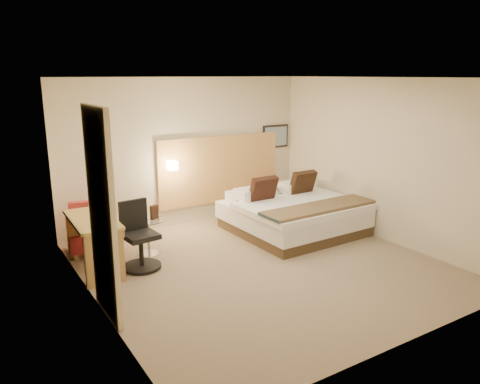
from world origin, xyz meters
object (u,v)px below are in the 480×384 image
bed (292,214)px  desk_chair (139,241)px  side_table (149,235)px  desk (95,229)px  lounge_chair (94,232)px

bed → desk_chair: 2.89m
side_table → desk_chair: size_ratio=0.65×
bed → desk_chair: size_ratio=2.17×
side_table → desk: desk is taller
side_table → desk: (-0.86, -0.17, 0.30)m
desk → desk_chair: desk_chair is taller
bed → lounge_chair: bed is taller
lounge_chair → desk_chair: (0.37, -1.04, 0.10)m
lounge_chair → desk_chair: 1.11m
bed → side_table: bearing=173.2°
lounge_chair → desk: bearing=-103.2°
bed → side_table: bed is taller
bed → desk_chair: bed is taller
lounge_chair → desk: (-0.19, -0.79, 0.31)m
side_table → desk: 0.92m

